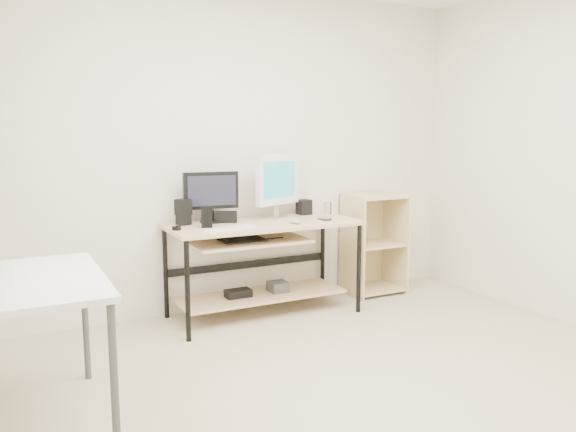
{
  "coord_description": "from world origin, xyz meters",
  "views": [
    {
      "loc": [
        -1.8,
        -2.28,
        1.44
      ],
      "look_at": [
        0.03,
        1.3,
        0.84
      ],
      "focal_mm": 35.0,
      "sensor_mm": 36.0,
      "label": 1
    }
  ],
  "objects_px": {
    "shelf_unit": "(371,243)",
    "black_monitor": "(211,194)",
    "side_table": "(38,294)",
    "audio_controller": "(207,217)",
    "desk": "(260,249)",
    "white_imac": "(278,181)"
  },
  "relations": [
    {
      "from": "shelf_unit",
      "to": "audio_controller",
      "type": "distance_m",
      "value": 1.68
    },
    {
      "from": "side_table",
      "to": "audio_controller",
      "type": "bearing_deg",
      "value": 40.04
    },
    {
      "from": "white_imac",
      "to": "desk",
      "type": "bearing_deg",
      "value": -170.97
    },
    {
      "from": "shelf_unit",
      "to": "white_imac",
      "type": "xyz_separation_m",
      "value": [
        -0.95,
        -0.02,
        0.6
      ]
    },
    {
      "from": "black_monitor",
      "to": "desk",
      "type": "bearing_deg",
      "value": -20.29
    },
    {
      "from": "desk",
      "to": "side_table",
      "type": "distance_m",
      "value": 1.97
    },
    {
      "from": "black_monitor",
      "to": "white_imac",
      "type": "height_order",
      "value": "white_imac"
    },
    {
      "from": "black_monitor",
      "to": "white_imac",
      "type": "xyz_separation_m",
      "value": [
        0.57,
        -0.02,
        0.08
      ]
    },
    {
      "from": "side_table",
      "to": "white_imac",
      "type": "distance_m",
      "value": 2.27
    },
    {
      "from": "desk",
      "to": "black_monitor",
      "type": "height_order",
      "value": "black_monitor"
    },
    {
      "from": "audio_controller",
      "to": "desk",
      "type": "bearing_deg",
      "value": 28.52
    },
    {
      "from": "black_monitor",
      "to": "audio_controller",
      "type": "xyz_separation_m",
      "value": [
        -0.11,
        -0.22,
        -0.15
      ]
    },
    {
      "from": "white_imac",
      "to": "audio_controller",
      "type": "xyz_separation_m",
      "value": [
        -0.68,
        -0.19,
        -0.22
      ]
    },
    {
      "from": "shelf_unit",
      "to": "side_table",
      "type": "bearing_deg",
      "value": -156.67
    },
    {
      "from": "side_table",
      "to": "audio_controller",
      "type": "xyz_separation_m",
      "value": [
        1.2,
        1.01,
        0.16
      ]
    },
    {
      "from": "desk",
      "to": "side_table",
      "type": "height_order",
      "value": "same"
    },
    {
      "from": "black_monitor",
      "to": "white_imac",
      "type": "bearing_deg",
      "value": 3.65
    },
    {
      "from": "white_imac",
      "to": "audio_controller",
      "type": "relative_size",
      "value": 3.25
    },
    {
      "from": "shelf_unit",
      "to": "black_monitor",
      "type": "xyz_separation_m",
      "value": [
        -1.51,
        0.01,
        0.52
      ]
    },
    {
      "from": "white_imac",
      "to": "shelf_unit",
      "type": "bearing_deg",
      "value": -22.34
    },
    {
      "from": "black_monitor",
      "to": "audio_controller",
      "type": "bearing_deg",
      "value": -111.03
    },
    {
      "from": "desk",
      "to": "shelf_unit",
      "type": "bearing_deg",
      "value": 7.77
    }
  ]
}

